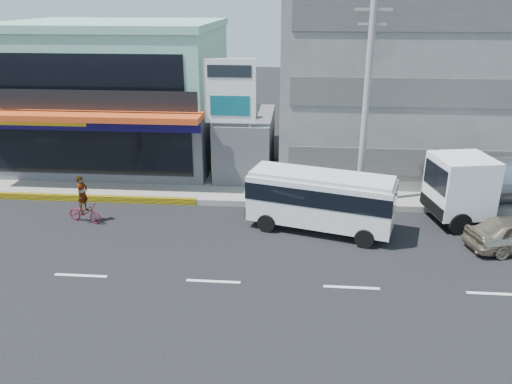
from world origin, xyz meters
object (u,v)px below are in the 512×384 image
Objects in this scene: billboard at (230,99)px; tanker_truck at (511,186)px; utility_pole_near at (366,104)px; concrete_building at (423,47)px; motorcycle_rider at (84,207)px; satellite_dish at (244,118)px; shop_building at (118,97)px; minibus at (321,197)px.

billboard is 0.83× the size of tanker_truck.
utility_pole_near is 1.20× the size of tanker_truck.
motorcycle_rider is (-16.71, -10.34, -6.26)m from concrete_building.
motorcycle_rider is at bearing -148.26° from concrete_building.
billboard is at bearing 164.52° from utility_pole_near.
satellite_dish is 0.22× the size of billboard.
concrete_building is 7.17× the size of motorcycle_rider.
utility_pole_near is (14.00, -6.55, 1.15)m from shop_building.
minibus is at bearing -126.42° from utility_pole_near.
satellite_dish is (-10.00, -4.00, -3.42)m from concrete_building.
minibus is (4.00, -6.31, -2.00)m from satellite_dish.
billboard is 0.69× the size of utility_pole_near.
tanker_truck is at bearing -19.83° from satellite_dish.
satellite_dish is at bearing -20.21° from shop_building.
shop_building is at bearing 154.94° from utility_pole_near.
minibus is (12.00, -9.26, -2.43)m from shop_building.
tanker_truck is (12.66, -4.57, -1.88)m from satellite_dish.
shop_building is at bearing 160.02° from tanker_truck.
billboard is 13.83m from tanker_truck.
motorcycle_rider is at bearing -167.85° from utility_pole_near.
motorcycle_rider is at bearing -136.64° from satellite_dish.
shop_building reaches higher than satellite_dish.
concrete_building reaches higher than shop_building.
minibus is at bearing -120.20° from concrete_building.
utility_pole_near is (-4.00, -7.60, -1.85)m from concrete_building.
shop_building is 8.92m from billboard.
billboard is 1.04× the size of minibus.
billboard reaches higher than motorcycle_rider.
billboard is at bearing 134.93° from minibus.
satellite_dish is at bearing 74.48° from billboard.
motorcycle_rider is (-10.71, -0.03, -0.84)m from minibus.
utility_pole_near is at bearing -30.96° from satellite_dish.
billboard reaches higher than tanker_truck.
motorcycle_rider is at bearing -174.78° from tanker_truck.
tanker_truck is (2.66, -8.57, -5.31)m from concrete_building.
billboard is 6.75m from utility_pole_near.
concrete_building reaches higher than motorcycle_rider.
concrete_building reaches higher than utility_pole_near.
shop_building is 1.88× the size of minibus.
tanker_truck is at bearing -19.98° from shop_building.
billboard is at bearing -105.52° from satellite_dish.
utility_pole_near is (6.50, -1.80, 0.22)m from billboard.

